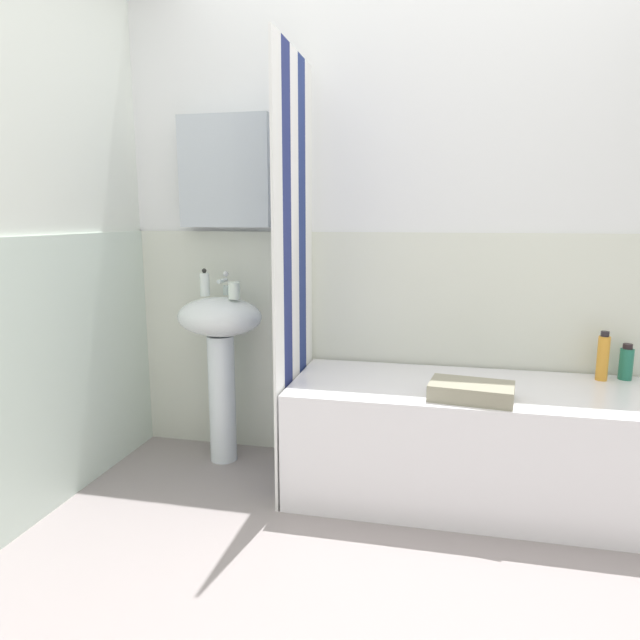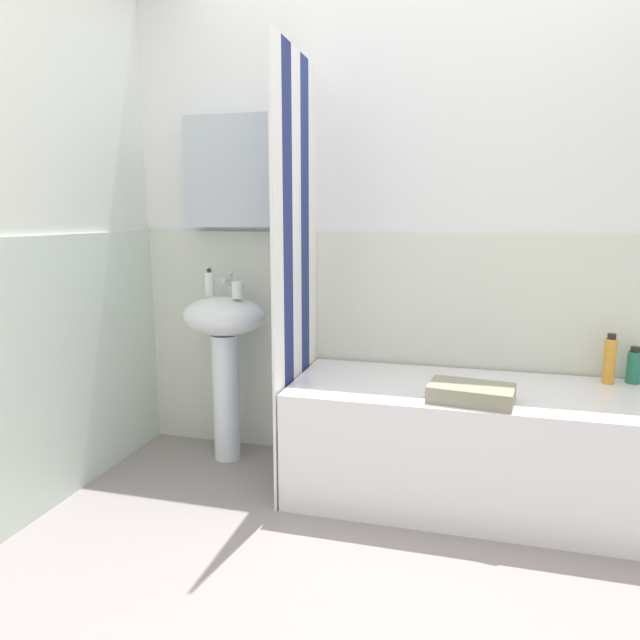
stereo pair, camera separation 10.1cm
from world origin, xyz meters
TOP-DOWN VIEW (x-y plane):
  - ground_plane at (0.00, 0.00)m, footprint 4.80×5.60m
  - wall_back_tiled at (-0.06, 1.26)m, footprint 3.60×0.18m
  - wall_left_tiled at (-1.57, 0.34)m, footprint 0.07×1.81m
  - sink at (-1.00, 1.03)m, footprint 0.44×0.34m
  - faucet at (-1.00, 1.11)m, footprint 0.03×0.12m
  - soap_dispenser at (-1.10, 1.07)m, footprint 0.05×0.05m
  - toothbrush_cup at (-0.91, 1.00)m, footprint 0.06×0.06m
  - bathtub at (0.25, 0.89)m, footprint 1.60×0.66m
  - shower_curtain at (-0.57, 0.89)m, footprint 0.01×0.66m
  - body_wash_bottle at (0.95, 1.16)m, footprint 0.06×0.06m
  - lotion_bottle at (0.84, 1.12)m, footprint 0.05×0.05m
  - towel_folded at (0.24, 0.70)m, footprint 0.36×0.25m

SIDE VIEW (x-z plane):
  - ground_plane at x=0.00m, z-range -0.04..0.00m
  - bathtub at x=0.25m, z-range 0.00..0.53m
  - towel_folded at x=0.24m, z-range 0.53..0.60m
  - body_wash_bottle at x=0.95m, z-range 0.52..0.69m
  - sink at x=-1.00m, z-range 0.20..1.08m
  - lotion_bottle at x=0.84m, z-range 0.52..0.76m
  - toothbrush_cup at x=-0.91m, z-range 0.87..0.96m
  - faucet at x=-1.00m, z-range 0.87..1.00m
  - soap_dispenser at x=-1.10m, z-range 0.86..1.01m
  - shower_curtain at x=-0.57m, z-range 0.00..2.00m
  - wall_left_tiled at x=-1.57m, z-range -0.08..2.32m
  - wall_back_tiled at x=-0.06m, z-range -0.06..2.34m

